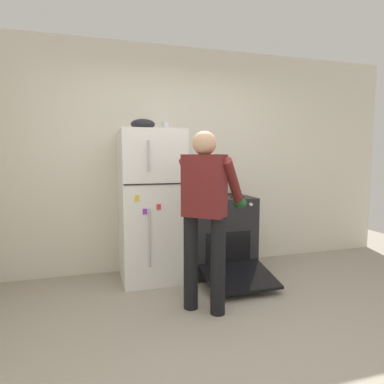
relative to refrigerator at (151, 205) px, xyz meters
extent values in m
plane|color=#9E9384|center=(0.39, -1.57, -0.84)|extent=(8.00, 8.00, 0.00)
cube|color=silver|center=(0.39, 0.38, 0.51)|extent=(6.00, 0.10, 2.70)
cube|color=white|center=(0.00, 0.00, 0.00)|extent=(0.68, 0.68, 1.67)
cube|color=black|center=(0.00, -0.34, 0.27)|extent=(0.67, 0.01, 0.01)
cylinder|color=#B7B7BC|center=(-0.08, -0.36, -0.28)|extent=(0.02, 0.02, 0.61)
cylinder|color=#B7B7BC|center=(-0.08, -0.36, 0.55)|extent=(0.02, 0.02, 0.31)
cube|color=red|center=(0.02, -0.35, 0.03)|extent=(0.04, 0.01, 0.06)
cube|color=yellow|center=(-0.20, -0.35, 0.13)|extent=(0.04, 0.01, 0.06)
cube|color=purple|center=(-0.13, -0.35, -0.01)|extent=(0.04, 0.01, 0.06)
cube|color=black|center=(0.81, 0.00, -0.38)|extent=(0.76, 0.64, 0.91)
cube|color=black|center=(0.81, -0.32, -0.45)|extent=(0.53, 0.01, 0.33)
cylinder|color=black|center=(0.62, -0.14, 0.08)|extent=(0.17, 0.17, 0.01)
cylinder|color=black|center=(0.99, -0.14, 0.08)|extent=(0.17, 0.17, 0.01)
cylinder|color=black|center=(0.62, 0.14, 0.08)|extent=(0.17, 0.17, 0.01)
cylinder|color=black|center=(0.99, 0.14, 0.08)|extent=(0.17, 0.17, 0.01)
cylinder|color=silver|center=(0.55, -0.33, 0.01)|extent=(0.04, 0.03, 0.04)
cylinder|color=silver|center=(0.72, -0.33, 0.01)|extent=(0.04, 0.03, 0.04)
cylinder|color=silver|center=(0.90, -0.33, 0.01)|extent=(0.04, 0.03, 0.04)
cylinder|color=silver|center=(1.07, -0.33, 0.01)|extent=(0.04, 0.03, 0.04)
cube|color=black|center=(0.81, -0.60, -0.70)|extent=(0.72, 0.58, 0.15)
cylinder|color=black|center=(0.20, -0.88, -0.41)|extent=(0.13, 0.13, 0.86)
cylinder|color=black|center=(0.39, -1.06, -0.41)|extent=(0.13, 0.13, 0.86)
cube|color=maroon|center=(0.30, -0.97, 0.29)|extent=(0.40, 0.39, 0.54)
sphere|color=tan|center=(0.30, -0.97, 0.66)|extent=(0.21, 0.21, 0.21)
sphere|color=#343434|center=(0.30, -0.97, 0.62)|extent=(0.15, 0.15, 0.15)
cylinder|color=maroon|center=(0.28, -0.69, 0.31)|extent=(0.37, 0.40, 0.47)
cylinder|color=maroon|center=(0.57, -0.96, 0.31)|extent=(0.37, 0.40, 0.47)
ellipsoid|color=#1E5123|center=(0.41, -0.55, 0.11)|extent=(0.12, 0.18, 0.10)
ellipsoid|color=#1E5123|center=(0.70, -0.81, 0.11)|extent=(0.12, 0.18, 0.10)
cylinder|color=#236638|center=(0.65, -0.05, 0.15)|extent=(0.22, 0.22, 0.14)
cube|color=black|center=(0.51, -0.05, 0.20)|extent=(0.05, 0.03, 0.02)
cube|color=black|center=(0.78, -0.05, 0.20)|extent=(0.05, 0.03, 0.02)
cylinder|color=silver|center=(0.18, 0.05, 0.88)|extent=(0.08, 0.08, 0.10)
torus|color=silver|center=(0.22, 0.05, 0.89)|extent=(0.06, 0.01, 0.06)
cylinder|color=brown|center=(1.11, 0.20, 0.16)|extent=(0.05, 0.05, 0.17)
ellipsoid|color=black|center=(-0.08, 0.00, 0.90)|extent=(0.26, 0.26, 0.12)
camera|label=1|loc=(-0.65, -3.71, 0.54)|focal=31.50mm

